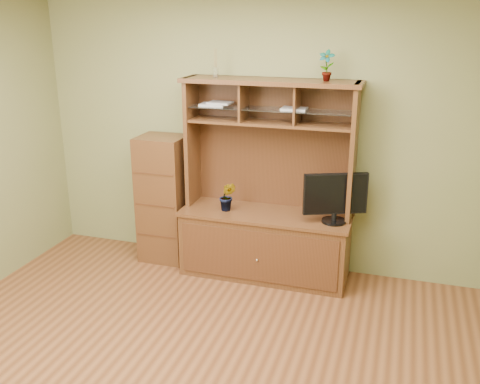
% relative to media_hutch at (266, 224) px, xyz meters
% --- Properties ---
extents(room, '(4.54, 4.04, 2.74)m').
position_rel_media_hutch_xyz_m(room, '(-0.17, -1.73, 0.83)').
color(room, '#562F18').
rests_on(room, ground).
extents(media_hutch, '(1.66, 0.61, 1.90)m').
position_rel_media_hutch_xyz_m(media_hutch, '(0.00, 0.00, 0.00)').
color(media_hutch, '#442613').
rests_on(media_hutch, room).
extents(monitor, '(0.56, 0.27, 0.46)m').
position_rel_media_hutch_xyz_m(monitor, '(0.66, -0.08, 0.37)').
color(monitor, black).
rests_on(monitor, media_hutch).
extents(orchid_plant, '(0.17, 0.14, 0.29)m').
position_rel_media_hutch_xyz_m(orchid_plant, '(-0.37, -0.08, 0.27)').
color(orchid_plant, '#385B1F').
rests_on(orchid_plant, media_hutch).
extents(top_plant, '(0.15, 0.11, 0.27)m').
position_rel_media_hutch_xyz_m(top_plant, '(0.50, 0.08, 1.51)').
color(top_plant, '#336924').
rests_on(top_plant, media_hutch).
extents(reed_diffuser, '(0.05, 0.05, 0.26)m').
position_rel_media_hutch_xyz_m(reed_diffuser, '(-0.53, 0.08, 1.48)').
color(reed_diffuser, silver).
rests_on(reed_diffuser, media_hutch).
extents(magazines, '(1.02, 0.19, 0.04)m').
position_rel_media_hutch_xyz_m(magazines, '(-0.28, 0.08, 1.13)').
color(magazines, '#B4B4B9').
rests_on(magazines, media_hutch).
extents(side_cabinet, '(0.47, 0.43, 1.31)m').
position_rel_media_hutch_xyz_m(side_cabinet, '(-1.10, 0.04, 0.13)').
color(side_cabinet, '#442613').
rests_on(side_cabinet, room).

